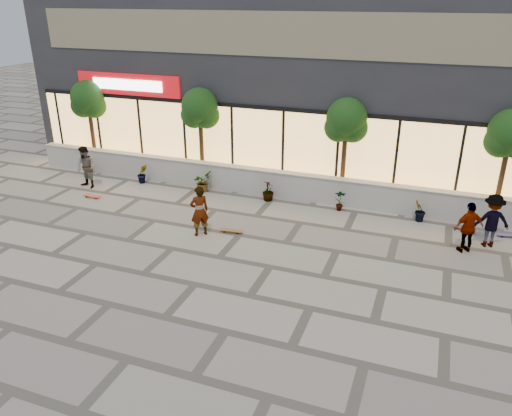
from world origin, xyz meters
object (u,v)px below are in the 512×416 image
(skater_left, at_px, (86,167))
(skateboard_center, at_px, (231,230))
(tree_west, at_px, (88,101))
(tree_midwest, at_px, (200,111))
(skater_center, at_px, (199,211))
(tree_mideast, at_px, (346,123))
(skater_right_far, at_px, (492,221))
(skateboard_right_near, at_px, (464,229))
(tree_east, at_px, (510,137))
(skateboard_left, at_px, (92,196))
(skateboard_right_far, at_px, (509,235))
(skater_right_near, at_px, (469,228))

(skater_left, bearing_deg, skateboard_center, -1.27)
(tree_west, xyz_separation_m, tree_midwest, (5.50, 0.00, 0.00))
(skater_center, bearing_deg, tree_west, -76.45)
(tree_mideast, xyz_separation_m, skateboard_center, (-2.82, -4.36, -2.91))
(tree_mideast, xyz_separation_m, skater_right_far, (5.17, -2.38, -2.12))
(skater_left, xyz_separation_m, skater_right_far, (15.21, 0.12, 0.00))
(skateboard_right_near, bearing_deg, tree_midwest, -157.96)
(tree_east, height_order, skateboard_left, tree_east)
(skater_center, distance_m, skateboard_left, 5.68)
(tree_midwest, height_order, tree_mideast, same)
(tree_mideast, height_order, tree_east, same)
(skater_right_far, height_order, skateboard_right_far, skater_right_far)
(skater_right_near, xyz_separation_m, skater_right_far, (0.67, 0.67, 0.05))
(tree_east, xyz_separation_m, skater_right_far, (-0.33, -2.38, -2.12))
(tree_midwest, height_order, skateboard_left, tree_midwest)
(skater_right_near, xyz_separation_m, skateboard_center, (-7.32, -1.31, -0.74))
(tree_midwest, bearing_deg, skateboard_left, -132.83)
(tree_mideast, distance_m, skater_left, 10.56)
(skater_center, bearing_deg, skateboard_left, -59.41)
(skateboard_center, xyz_separation_m, skateboard_right_far, (8.71, 2.86, -0.00))
(tree_east, xyz_separation_m, skateboard_left, (-14.66, -3.41, -2.91))
(tree_west, height_order, skateboard_right_near, tree_west)
(tree_west, distance_m, skateboard_right_near, 16.33)
(skateboard_right_far, bearing_deg, tree_east, 95.59)
(tree_west, relative_size, skater_center, 2.28)
(tree_midwest, relative_size, skater_left, 2.26)
(skateboard_center, distance_m, skateboard_right_far, 9.17)
(tree_midwest, bearing_deg, skater_right_far, -12.02)
(skater_right_near, xyz_separation_m, skateboard_right_near, (0.00, 1.55, -0.74))
(skater_center, height_order, skateboard_right_far, skater_center)
(tree_west, height_order, tree_east, same)
(tree_west, bearing_deg, tree_mideast, 0.00)
(skater_left, relative_size, skateboard_center, 2.19)
(skateboard_center, bearing_deg, tree_mideast, 51.34)
(tree_mideast, distance_m, skateboard_center, 5.95)
(skateboard_center, height_order, skateboard_right_near, skateboard_center)
(tree_mideast, bearing_deg, tree_west, 180.00)
(tree_midwest, distance_m, skater_right_near, 11.15)
(tree_west, height_order, skateboard_center, tree_west)
(skater_center, bearing_deg, skateboard_center, 164.51)
(tree_west, distance_m, skateboard_center, 10.14)
(tree_east, xyz_separation_m, skater_right_near, (-1.00, -3.05, -2.17))
(skater_left, height_order, skateboard_right_near, skater_left)
(skater_left, height_order, skater_right_far, skater_right_far)
(tree_midwest, relative_size, skateboard_center, 4.96)
(tree_mideast, distance_m, skater_center, 6.48)
(skateboard_center, xyz_separation_m, skateboard_left, (-6.34, 0.95, -0.00))
(tree_east, xyz_separation_m, skater_center, (-9.22, -4.86, -2.13))
(tree_mideast, relative_size, skater_right_near, 2.39)
(tree_midwest, xyz_separation_m, tree_east, (11.50, 0.00, 0.00))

